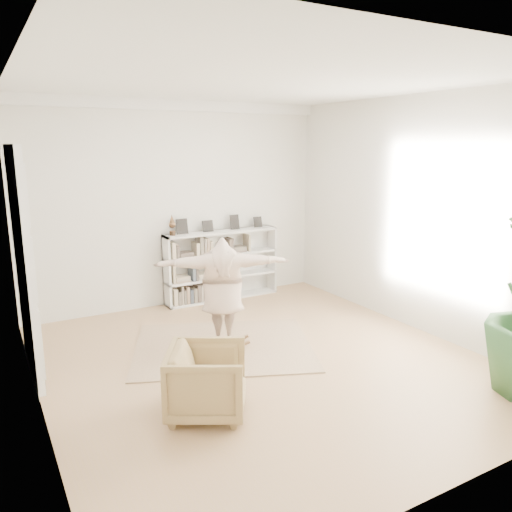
{
  "coord_description": "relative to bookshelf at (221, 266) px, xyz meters",
  "views": [
    {
      "loc": [
        -3.15,
        -5.4,
        2.85
      ],
      "look_at": [
        0.12,
        0.4,
        1.36
      ],
      "focal_mm": 35.0,
      "sensor_mm": 36.0,
      "label": 1
    }
  ],
  "objects": [
    {
      "name": "bookshelf",
      "position": [
        0.0,
        0.0,
        0.0
      ],
      "size": [
        2.2,
        0.35,
        1.64
      ],
      "color": "silver",
      "rests_on": "floor"
    },
    {
      "name": "person",
      "position": [
        -1.0,
        -2.13,
        0.25
      ],
      "size": [
        1.92,
        1.19,
        1.52
      ],
      "primitive_type": "imported",
      "rotation": [
        0.0,
        0.0,
        2.75
      ],
      "color": "#C6A994",
      "rests_on": "rocker_board"
    },
    {
      "name": "room_shell",
      "position": [
        -0.74,
        0.12,
        2.87
      ],
      "size": [
        6.0,
        6.0,
        6.0
      ],
      "color": "silver",
      "rests_on": "floor"
    },
    {
      "name": "armchair",
      "position": [
        -1.93,
        -3.68,
        -0.26
      ],
      "size": [
        1.12,
        1.11,
        0.76
      ],
      "primitive_type": "imported",
      "rotation": [
        0.0,
        0.0,
        1.05
      ],
      "color": "tan",
      "rests_on": "floor"
    },
    {
      "name": "floor",
      "position": [
        -0.74,
        -2.82,
        -0.64
      ],
      "size": [
        6.0,
        6.0,
        0.0
      ],
      "primitive_type": "plane",
      "color": "tan",
      "rests_on": "ground"
    },
    {
      "name": "doors",
      "position": [
        -3.45,
        -1.52,
        0.76
      ],
      "size": [
        0.09,
        1.78,
        2.92
      ],
      "color": "white",
      "rests_on": "floor"
    },
    {
      "name": "rocker_board",
      "position": [
        -1.0,
        -2.13,
        -0.57
      ],
      "size": [
        0.59,
        0.48,
        0.11
      ],
      "rotation": [
        0.0,
        0.0,
        -0.4
      ],
      "color": "brown",
      "rests_on": "rug"
    },
    {
      "name": "rug",
      "position": [
        -1.0,
        -2.13,
        -0.63
      ],
      "size": [
        3.08,
        2.81,
        0.02
      ],
      "primitive_type": "cube",
      "rotation": [
        0.0,
        0.0,
        -0.4
      ],
      "color": "tan",
      "rests_on": "floor"
    }
  ]
}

